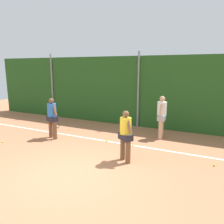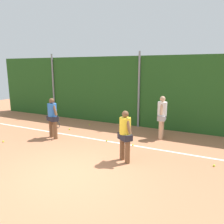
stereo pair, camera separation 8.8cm
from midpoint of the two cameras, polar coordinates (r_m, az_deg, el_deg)
ground_plane at (r=7.89m, az=-2.74°, el=-10.50°), size 28.59×28.59×0.00m
hedge_fence_backdrop at (r=11.12m, az=7.44°, el=5.17°), size 18.59×0.25×3.49m
fence_post_left at (r=13.67m, az=-14.72°, el=6.51°), size 0.10×0.10×3.70m
fence_post_center at (r=10.94m, az=7.15°, el=5.63°), size 0.10×0.10×3.70m
court_baseline_paint at (r=8.90m, az=1.09°, el=-7.85°), size 13.58×0.10×0.01m
player_foreground_near at (r=6.94m, az=3.74°, el=-5.53°), size 0.58×0.51×1.65m
player_midcourt at (r=9.53m, az=-14.82°, el=-0.99°), size 0.78×0.44×1.71m
player_backcourt_far at (r=9.43m, az=13.01°, el=-0.72°), size 0.38×0.75×1.79m
tennis_ball_0 at (r=9.02m, az=-1.10°, el=-7.40°), size 0.07×0.07×0.07m
tennis_ball_1 at (r=8.58m, az=5.71°, el=-8.46°), size 0.07×0.07×0.07m
tennis_ball_2 at (r=10.83m, az=-10.69°, el=-4.35°), size 0.07×0.07×0.07m
tennis_ball_3 at (r=9.91m, az=-25.99°, el=-6.84°), size 0.07×0.07×0.07m
tennis_ball_4 at (r=7.56m, az=25.13°, el=-12.41°), size 0.07×0.07×0.07m
tennis_ball_6 at (r=11.50m, az=-5.56°, el=-3.26°), size 0.07×0.07×0.07m
tennis_ball_7 at (r=11.10m, az=-15.41°, el=-4.17°), size 0.07×0.07×0.07m
tennis_ball_8 at (r=10.42m, az=13.18°, el=-5.08°), size 0.07×0.07×0.07m
tennis_ball_9 at (r=9.79m, az=4.64°, el=-5.90°), size 0.07×0.07×0.07m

